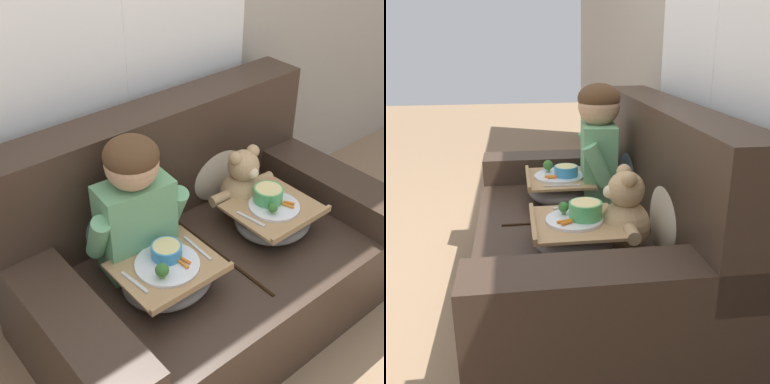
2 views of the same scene
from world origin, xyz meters
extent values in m
plane|color=#8E7051|center=(0.00, 0.00, 0.00)|extent=(14.00, 14.00, 0.00)
cube|color=#A89E8E|center=(0.00, 0.60, 1.30)|extent=(8.00, 0.05, 2.60)
cube|color=#38281E|center=(0.00, 0.00, 0.20)|extent=(1.61, 0.97, 0.41)
cube|color=#38281E|center=(0.00, 0.37, 0.67)|extent=(1.61, 0.22, 0.52)
cube|color=#38281E|center=(-0.69, 0.00, 0.48)|extent=(0.22, 0.97, 0.14)
cube|color=#38281E|center=(0.69, 0.00, 0.48)|extent=(0.22, 0.97, 0.14)
cube|color=black|center=(0.00, -0.02, 0.41)|extent=(0.01, 0.71, 0.01)
ellipsoid|color=slate|center=(-0.29, 0.30, 0.58)|extent=(0.36, 0.17, 0.38)
ellipsoid|color=#C1B293|center=(0.29, 0.30, 0.58)|extent=(0.38, 0.18, 0.39)
cube|color=#66A370|center=(-0.29, 0.11, 0.61)|extent=(0.31, 0.19, 0.40)
sphere|color=tan|center=(-0.29, 0.11, 0.89)|extent=(0.20, 0.20, 0.20)
ellipsoid|color=#4C331E|center=(-0.29, 0.11, 0.93)|extent=(0.21, 0.21, 0.14)
cylinder|color=#66A370|center=(-0.46, 0.11, 0.63)|extent=(0.09, 0.16, 0.22)
cylinder|color=#66A370|center=(-0.12, 0.08, 0.63)|extent=(0.09, 0.16, 0.22)
sphere|color=tan|center=(0.29, 0.11, 0.51)|extent=(0.20, 0.20, 0.20)
sphere|color=tan|center=(0.29, 0.11, 0.65)|extent=(0.14, 0.14, 0.14)
sphere|color=tan|center=(0.24, 0.12, 0.71)|extent=(0.06, 0.06, 0.06)
sphere|color=tan|center=(0.34, 0.11, 0.71)|extent=(0.06, 0.06, 0.06)
sphere|color=beige|center=(0.29, 0.05, 0.65)|extent=(0.05, 0.05, 0.05)
sphere|color=black|center=(0.29, 0.04, 0.65)|extent=(0.02, 0.02, 0.02)
cylinder|color=tan|center=(0.16, 0.12, 0.53)|extent=(0.10, 0.06, 0.05)
cylinder|color=tan|center=(0.42, 0.11, 0.53)|extent=(0.10, 0.06, 0.05)
cylinder|color=tan|center=(0.24, 0.02, 0.43)|extent=(0.06, 0.09, 0.05)
cylinder|color=tan|center=(0.33, 0.01, 0.43)|extent=(0.06, 0.09, 0.05)
ellipsoid|color=slate|center=(-0.29, -0.09, 0.47)|extent=(0.37, 0.32, 0.11)
cube|color=tan|center=(-0.29, -0.09, 0.53)|extent=(0.38, 0.33, 0.01)
cube|color=tan|center=(-0.29, -0.24, 0.54)|extent=(0.38, 0.02, 0.02)
cylinder|color=silver|center=(-0.29, -0.09, 0.54)|extent=(0.25, 0.25, 0.01)
cylinder|color=#3889C1|center=(-0.27, -0.05, 0.57)|extent=(0.12, 0.12, 0.05)
cylinder|color=#E5D189|center=(-0.27, -0.05, 0.59)|extent=(0.10, 0.10, 0.01)
sphere|color=#38702D|center=(-0.35, -0.14, 0.58)|extent=(0.05, 0.05, 0.05)
cylinder|color=#7A9E56|center=(-0.35, -0.14, 0.56)|extent=(0.02, 0.02, 0.02)
cylinder|color=orange|center=(-0.25, -0.13, 0.55)|extent=(0.01, 0.07, 0.01)
cylinder|color=orange|center=(-0.24, -0.12, 0.55)|extent=(0.02, 0.06, 0.01)
cube|color=silver|center=(-0.44, -0.09, 0.54)|extent=(0.03, 0.14, 0.01)
cube|color=silver|center=(-0.14, -0.09, 0.54)|extent=(0.02, 0.17, 0.01)
ellipsoid|color=slate|center=(0.29, -0.09, 0.47)|extent=(0.35, 0.32, 0.11)
cube|color=tan|center=(0.29, -0.09, 0.53)|extent=(0.36, 0.33, 0.01)
cube|color=tan|center=(0.29, -0.25, 0.54)|extent=(0.36, 0.02, 0.02)
cylinder|color=silver|center=(0.29, -0.09, 0.54)|extent=(0.22, 0.22, 0.01)
cylinder|color=#4CAD60|center=(0.29, -0.04, 0.58)|extent=(0.13, 0.13, 0.06)
cylinder|color=#E5D189|center=(0.29, -0.04, 0.61)|extent=(0.11, 0.11, 0.01)
sphere|color=#38702D|center=(0.24, -0.12, 0.58)|extent=(0.04, 0.04, 0.04)
cylinder|color=#7A9E56|center=(0.24, -0.12, 0.55)|extent=(0.02, 0.02, 0.02)
cylinder|color=orange|center=(0.33, -0.13, 0.55)|extent=(0.03, 0.05, 0.01)
cylinder|color=orange|center=(0.35, -0.12, 0.55)|extent=(0.03, 0.05, 0.01)
cube|color=silver|center=(0.15, -0.09, 0.54)|extent=(0.03, 0.14, 0.01)
camera|label=1|loc=(-1.18, -1.30, 1.91)|focal=50.00mm
camera|label=2|loc=(1.87, -0.30, 1.20)|focal=42.00mm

